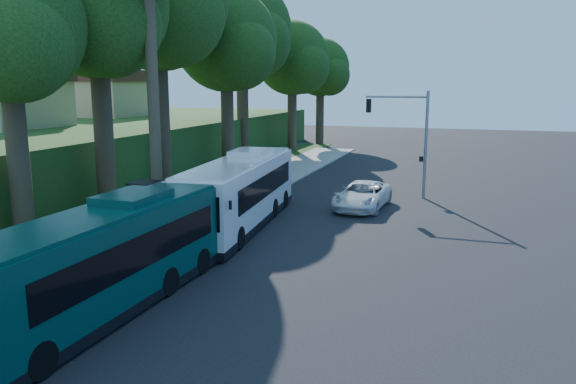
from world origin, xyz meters
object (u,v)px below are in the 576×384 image
(white_bus, at_px, (240,191))
(pickup, at_px, (362,195))
(teal_bus, at_px, (100,260))

(white_bus, bearing_deg, pickup, 43.46)
(white_bus, distance_m, pickup, 8.25)
(teal_bus, bearing_deg, pickup, 75.59)
(teal_bus, height_order, pickup, teal_bus)
(white_bus, relative_size, pickup, 2.28)
(teal_bus, xyz_separation_m, pickup, (5.09, 18.33, -1.01))
(white_bus, distance_m, teal_bus, 12.17)
(teal_bus, relative_size, pickup, 2.17)
(teal_bus, distance_m, pickup, 19.05)
(white_bus, xyz_separation_m, teal_bus, (0.27, -12.16, -0.07))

